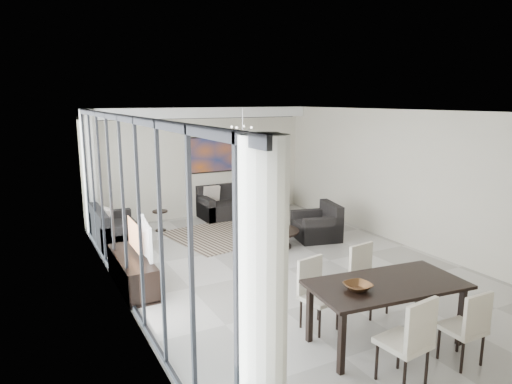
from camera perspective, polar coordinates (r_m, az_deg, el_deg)
room_shell at (r=8.50m, az=6.80°, el=0.19°), size 6.00×9.00×2.90m
window_wall at (r=7.19m, az=-15.57°, el=-2.09°), size 0.37×8.95×2.90m
soffit at (r=11.95m, az=-6.85°, el=9.82°), size 5.98×0.40×0.26m
painting at (r=12.38m, az=-4.85°, el=4.72°), size 1.68×0.04×0.98m
chandelier at (r=10.44m, az=-1.67°, el=7.36°), size 0.66×0.66×0.71m
rug at (r=10.87m, az=-2.78°, el=-5.07°), size 3.19×2.66×0.01m
coffee_table at (r=9.81m, az=2.27°, el=-5.66°), size 1.07×1.07×0.37m
bowl_coffee at (r=9.82m, az=2.43°, el=-4.43°), size 0.29×0.29×0.08m
sofa_main at (r=12.46m, az=-1.88°, el=-1.59°), size 2.30×0.94×0.83m
loveseat at (r=10.45m, az=-17.19°, el=-4.75°), size 0.91×1.61×0.81m
armchair at (r=10.44m, az=7.73°, el=-4.32°), size 1.10×1.14×0.81m
side_table at (r=11.17m, az=-11.88°, el=-3.13°), size 0.36×0.36×0.50m
tv_console at (r=8.04m, az=-15.23°, el=-9.57°), size 0.49×1.73×0.54m
television at (r=7.88m, az=-14.29°, el=-5.63°), size 0.26×1.02×0.58m
dining_table at (r=6.14m, az=16.00°, el=-11.57°), size 2.09×1.21×0.83m
dining_chair_sw at (r=5.41m, az=18.86°, el=-16.70°), size 0.53×0.53×1.05m
dining_chair_se at (r=6.06m, az=25.10°, el=-14.69°), size 0.44×0.44×0.94m
dining_chair_nw at (r=6.45m, az=7.35°, el=-11.84°), size 0.53×0.53×0.98m
dining_chair_ne at (r=7.04m, az=13.54°, el=-9.87°), size 0.52×0.52×1.01m
bowl_dining at (r=5.80m, az=12.62°, el=-11.47°), size 0.33×0.33×0.08m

